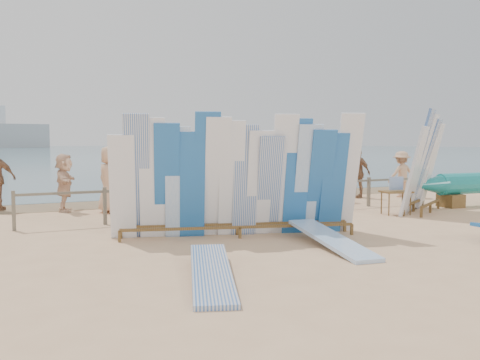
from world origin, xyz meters
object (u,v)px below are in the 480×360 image
side_surfboard_rack (423,167)px  beachgoer_4 (259,180)px  vendor_table (396,202)px  beach_chair_right (308,198)px  beachgoer_7 (302,172)px  beachgoer_8 (329,175)px  flat_board_a (331,248)px  beachgoer_6 (331,177)px  stroller (284,194)px  beachgoer_10 (357,173)px  flat_board_e (211,280)px  beachgoer_2 (192,180)px  beachgoer_1 (129,183)px  beachgoer_0 (110,179)px  beachgoer_9 (342,174)px  beachgoer_3 (206,176)px  beachgoer_11 (64,183)px  beach_chair_left (230,204)px  beachgoer_extra_0 (401,174)px

side_surfboard_rack → beachgoer_4: size_ratio=1.64×
vendor_table → beach_chair_right: vendor_table is taller
vendor_table → beachgoer_7: (0.23, 5.06, 0.54)m
beach_chair_right → beachgoer_8: (1.47, 0.99, 0.62)m
flat_board_a → beachgoer_6: beachgoer_6 is taller
stroller → beachgoer_10: size_ratio=0.63×
flat_board_e → beachgoer_2: beachgoer_2 is taller
beachgoer_1 → beachgoer_0: 0.70m
side_surfboard_rack → beachgoer_9: side_surfboard_rack is taller
flat_board_e → beachgoer_3: beachgoer_3 is taller
side_surfboard_rack → beach_chair_right: (-2.21, 2.45, -1.02)m
beachgoer_1 → beachgoer_0: (-0.61, -0.32, 0.15)m
beachgoer_10 → beachgoer_11: bearing=-109.7°
vendor_table → beach_chair_left: 4.55m
beachgoer_6 → beachgoer_4: bearing=-91.6°
beachgoer_4 → beach_chair_left: bearing=-169.0°
side_surfboard_rack → beach_chair_right: 3.45m
beach_chair_left → beachgoer_7: bearing=30.5°
beachgoer_1 → beachgoer_6: beachgoer_6 is taller
beachgoer_3 → beachgoer_7: bearing=-16.4°
beachgoer_9 → beachgoer_0: beachgoer_0 is taller
flat_board_e → beachgoer_0: (0.11, 7.67, 0.94)m
beach_chair_right → beachgoer_6: beachgoer_6 is taller
beach_chair_right → beachgoer_11: (-6.84, 2.10, 0.57)m
beach_chair_right → beachgoer_6: 1.80m
vendor_table → beachgoer_4: beachgoer_4 is taller
beachgoer_7 → beachgoer_4: bearing=-86.6°
beachgoer_4 → beachgoer_10: 4.80m
beachgoer_extra_0 → beachgoer_4: size_ratio=0.94×
stroller → beachgoer_2: size_ratio=0.61×
beach_chair_left → beachgoer_9: size_ratio=0.51×
vendor_table → beachgoer_8: (0.23, 3.45, 0.53)m
vendor_table → beachgoer_1: (-6.36, 4.05, 0.44)m
beachgoer_8 → beachgoer_11: beachgoer_8 is taller
beachgoer_10 → beachgoer_7: bearing=-145.2°
flat_board_a → beach_chair_right: (2.95, 5.28, 0.26)m
flat_board_e → beachgoer_4: 7.73m
beachgoer_9 → beachgoer_extra_0: bearing=120.4°
beachgoer_7 → flat_board_e: bearing=-75.0°
flat_board_e → beachgoer_extra_0: (10.41, 7.27, 0.83)m
beachgoer_1 → beachgoer_10: size_ratio=0.88×
beachgoer_3 → beachgoer_10: size_ratio=1.00×
side_surfboard_rack → beachgoer_11: 10.14m
flat_board_a → beachgoer_3: bearing=93.7°
beachgoer_9 → beachgoer_10: size_ratio=0.90×
beachgoer_extra_0 → beachgoer_6: (-3.10, -0.00, -0.01)m
beachgoer_4 → beachgoer_6: size_ratio=1.08×
beachgoer_1 → beachgoer_0: size_ratio=0.84×
beachgoer_11 → beachgoer_4: bearing=-100.8°
beachgoer_2 → beachgoer_6: bearing=-134.0°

